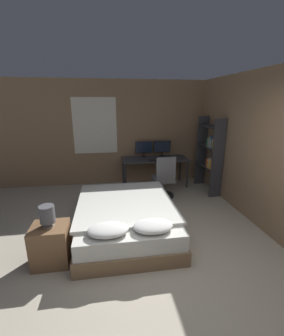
{
  "coord_description": "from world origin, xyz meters",
  "views": [
    {
      "loc": [
        -0.74,
        -2.06,
        2.15
      ],
      "look_at": [
        -0.0,
        2.63,
        0.75
      ],
      "focal_mm": 24.0,
      "sensor_mm": 36.0,
      "label": 1
    }
  ],
  "objects_px": {
    "monitor_right": "(162,147)",
    "office_chair": "(164,181)",
    "bed": "(126,218)",
    "monitor_left": "(144,148)",
    "computer_mouse": "(168,159)",
    "bedside_lamp": "(47,215)",
    "nightstand": "(51,244)",
    "keyboard": "(157,160)",
    "desk": "(155,161)",
    "bookshelf": "(211,152)"
  },
  "relations": [
    {
      "from": "monitor_right",
      "to": "office_chair",
      "type": "xyz_separation_m",
      "value": [
        -0.2,
        -1.05,
        -0.57
      ]
    },
    {
      "from": "bed",
      "to": "monitor_left",
      "type": "relative_size",
      "value": 4.48
    },
    {
      "from": "monitor_right",
      "to": "computer_mouse",
      "type": "height_order",
      "value": "monitor_right"
    },
    {
      "from": "monitor_left",
      "to": "computer_mouse",
      "type": "distance_m",
      "value": 0.75
    },
    {
      "from": "monitor_right",
      "to": "computer_mouse",
      "type": "distance_m",
      "value": 0.53
    },
    {
      "from": "computer_mouse",
      "to": "monitor_right",
      "type": "bearing_deg",
      "value": 94.1
    },
    {
      "from": "bedside_lamp",
      "to": "computer_mouse",
      "type": "relative_size",
      "value": 4.24
    },
    {
      "from": "bed",
      "to": "nightstand",
      "type": "bearing_deg",
      "value": -150.63
    },
    {
      "from": "nightstand",
      "to": "keyboard",
      "type": "height_order",
      "value": "keyboard"
    },
    {
      "from": "bed",
      "to": "desk",
      "type": "xyz_separation_m",
      "value": [
        0.94,
        2.13,
        0.4
      ]
    },
    {
      "from": "bookshelf",
      "to": "bed",
      "type": "bearing_deg",
      "value": -145.4
    },
    {
      "from": "office_chair",
      "to": "bookshelf",
      "type": "bearing_deg",
      "value": 8.86
    },
    {
      "from": "bedside_lamp",
      "to": "office_chair",
      "type": "xyz_separation_m",
      "value": [
        2.07,
        1.93,
        -0.33
      ]
    },
    {
      "from": "monitor_left",
      "to": "monitor_right",
      "type": "relative_size",
      "value": 1.0
    },
    {
      "from": "monitor_left",
      "to": "office_chair",
      "type": "distance_m",
      "value": 1.23
    },
    {
      "from": "monitor_right",
      "to": "desk",
      "type": "bearing_deg",
      "value": -135.81
    },
    {
      "from": "monitor_right",
      "to": "monitor_left",
      "type": "bearing_deg",
      "value": 180.0
    },
    {
      "from": "monitor_left",
      "to": "computer_mouse",
      "type": "xyz_separation_m",
      "value": [
        0.53,
        -0.48,
        -0.22
      ]
    },
    {
      "from": "bedside_lamp",
      "to": "desk",
      "type": "distance_m",
      "value": 3.41
    },
    {
      "from": "nightstand",
      "to": "computer_mouse",
      "type": "distance_m",
      "value": 3.44
    },
    {
      "from": "monitor_left",
      "to": "bookshelf",
      "type": "distance_m",
      "value": 1.72
    },
    {
      "from": "desk",
      "to": "bookshelf",
      "type": "xyz_separation_m",
      "value": [
        1.24,
        -0.63,
        0.34
      ]
    },
    {
      "from": "bedside_lamp",
      "to": "monitor_right",
      "type": "relative_size",
      "value": 0.65
    },
    {
      "from": "bed",
      "to": "nightstand",
      "type": "distance_m",
      "value": 1.24
    },
    {
      "from": "bed",
      "to": "monitor_left",
      "type": "xyz_separation_m",
      "value": [
        0.69,
        2.37,
        0.71
      ]
    },
    {
      "from": "bed",
      "to": "desk",
      "type": "relative_size",
      "value": 1.21
    },
    {
      "from": "bed",
      "to": "monitor_right",
      "type": "height_order",
      "value": "monitor_right"
    },
    {
      "from": "monitor_right",
      "to": "keyboard",
      "type": "bearing_deg",
      "value": -117.39
    },
    {
      "from": "bed",
      "to": "office_chair",
      "type": "distance_m",
      "value": 1.65
    },
    {
      "from": "bed",
      "to": "office_chair",
      "type": "bearing_deg",
      "value": 53.14
    },
    {
      "from": "bed",
      "to": "computer_mouse",
      "type": "xyz_separation_m",
      "value": [
        1.22,
        1.89,
        0.5
      ]
    },
    {
      "from": "nightstand",
      "to": "desk",
      "type": "xyz_separation_m",
      "value": [
        2.03,
        2.74,
        0.38
      ]
    },
    {
      "from": "nightstand",
      "to": "monitor_left",
      "type": "bearing_deg",
      "value": 59.2
    },
    {
      "from": "office_chair",
      "to": "keyboard",
      "type": "bearing_deg",
      "value": 94.54
    },
    {
      "from": "computer_mouse",
      "to": "desk",
      "type": "bearing_deg",
      "value": 139.91
    },
    {
      "from": "bedside_lamp",
      "to": "bookshelf",
      "type": "height_order",
      "value": "bookshelf"
    },
    {
      "from": "computer_mouse",
      "to": "monitor_left",
      "type": "bearing_deg",
      "value": 137.93
    },
    {
      "from": "monitor_left",
      "to": "keyboard",
      "type": "xyz_separation_m",
      "value": [
        0.25,
        -0.48,
        -0.23
      ]
    },
    {
      "from": "monitor_left",
      "to": "computer_mouse",
      "type": "height_order",
      "value": "monitor_left"
    },
    {
      "from": "monitor_left",
      "to": "computer_mouse",
      "type": "relative_size",
      "value": 6.57
    },
    {
      "from": "bedside_lamp",
      "to": "keyboard",
      "type": "bearing_deg",
      "value": 50.99
    },
    {
      "from": "bedside_lamp",
      "to": "keyboard",
      "type": "relative_size",
      "value": 0.77
    },
    {
      "from": "keyboard",
      "to": "computer_mouse",
      "type": "relative_size",
      "value": 5.51
    },
    {
      "from": "office_chair",
      "to": "nightstand",
      "type": "bearing_deg",
      "value": -137.06
    },
    {
      "from": "computer_mouse",
      "to": "bookshelf",
      "type": "distance_m",
      "value": 1.06
    },
    {
      "from": "bedside_lamp",
      "to": "nightstand",
      "type": "bearing_deg",
      "value": 0.0
    },
    {
      "from": "nightstand",
      "to": "monitor_right",
      "type": "distance_m",
      "value": 3.81
    },
    {
      "from": "monitor_left",
      "to": "keyboard",
      "type": "distance_m",
      "value": 0.59
    },
    {
      "from": "nightstand",
      "to": "bedside_lamp",
      "type": "bearing_deg",
      "value": 0.0
    },
    {
      "from": "bed",
      "to": "keyboard",
      "type": "distance_m",
      "value": 2.17
    }
  ]
}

